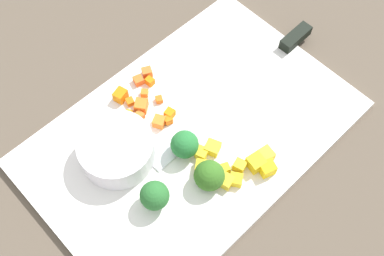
{
  "coord_description": "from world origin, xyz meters",
  "views": [
    {
      "loc": [
        0.22,
        0.24,
        0.62
      ],
      "look_at": [
        0.0,
        0.0,
        0.02
      ],
      "focal_mm": 42.86,
      "sensor_mm": 36.0,
      "label": 1
    }
  ],
  "objects": [
    {
      "name": "cutting_board",
      "position": [
        0.0,
        0.0,
        0.01
      ],
      "size": [
        0.48,
        0.32,
        0.01
      ],
      "primitive_type": "cube",
      "color": "white",
      "rests_on": "ground_plane"
    },
    {
      "name": "pepper_dice_8",
      "position": [
        -0.03,
        0.12,
        0.02
      ],
      "size": [
        0.03,
        0.02,
        0.02
      ],
      "primitive_type": "cube",
      "rotation": [
        0.0,
        0.0,
        1.24
      ],
      "color": "yellow",
      "rests_on": "cutting_board"
    },
    {
      "name": "carrot_dice_2",
      "position": [
        0.03,
        -0.08,
        0.02
      ],
      "size": [
        0.03,
        0.03,
        0.02
      ],
      "primitive_type": "cube",
      "rotation": [
        0.0,
        0.0,
        2.21
      ],
      "color": "orange",
      "rests_on": "cutting_board"
    },
    {
      "name": "pepper_dice_7",
      "position": [
        0.02,
        0.04,
        0.02
      ],
      "size": [
        0.02,
        0.02,
        0.01
      ],
      "primitive_type": "cube",
      "rotation": [
        0.0,
        0.0,
        0.36
      ],
      "color": "yellow",
      "rests_on": "cutting_board"
    },
    {
      "name": "carrot_dice_11",
      "position": [
        0.0,
        -0.12,
        0.02
      ],
      "size": [
        0.02,
        0.02,
        0.01
      ],
      "primitive_type": "cube",
      "rotation": [
        0.0,
        0.0,
        1.28
      ],
      "color": "orange",
      "rests_on": "cutting_board"
    },
    {
      "name": "pepper_dice_3",
      "position": [
        0.01,
        0.08,
        0.02
      ],
      "size": [
        0.02,
        0.02,
        0.01
      ],
      "primitive_type": "cube",
      "rotation": [
        0.0,
        0.0,
        1.14
      ],
      "color": "yellow",
      "rests_on": "cutting_board"
    },
    {
      "name": "carrot_dice_6",
      "position": [
        0.04,
        -0.07,
        0.02
      ],
      "size": [
        0.02,
        0.01,
        0.01
      ],
      "primitive_type": "cube",
      "rotation": [
        0.0,
        0.0,
        1.64
      ],
      "color": "orange",
      "rests_on": "cutting_board"
    },
    {
      "name": "broccoli_floret_1",
      "position": [
        0.11,
        0.05,
        0.04
      ],
      "size": [
        0.04,
        0.04,
        0.05
      ],
      "color": "#83C158",
      "rests_on": "cutting_board"
    },
    {
      "name": "carrot_dice_1",
      "position": [
        0.04,
        -0.1,
        0.02
      ],
      "size": [
        0.01,
        0.02,
        0.01
      ],
      "primitive_type": "cube",
      "rotation": [
        0.0,
        0.0,
        1.26
      ],
      "color": "orange",
      "rests_on": "cutting_board"
    },
    {
      "name": "carrot_dice_10",
      "position": [
        -0.02,
        -0.12,
        0.02
      ],
      "size": [
        0.02,
        0.02,
        0.01
      ],
      "primitive_type": "cube",
      "rotation": [
        0.0,
        0.0,
        2.68
      ],
      "color": "orange",
      "rests_on": "cutting_board"
    },
    {
      "name": "pepper_dice_6",
      "position": [
        -0.05,
        0.1,
        0.02
      ],
      "size": [
        0.02,
        0.02,
        0.02
      ],
      "primitive_type": "cube",
      "rotation": [
        0.0,
        0.0,
        1.4
      ],
      "color": "yellow",
      "rests_on": "cutting_board"
    },
    {
      "name": "ground_plane",
      "position": [
        0.0,
        0.0,
        0.0
      ],
      "size": [
        4.0,
        4.0,
        0.0
      ],
      "primitive_type": "plane",
      "color": "brown"
    },
    {
      "name": "carrot_dice_0",
      "position": [
        0.05,
        -0.08,
        0.02
      ],
      "size": [
        0.02,
        0.02,
        0.01
      ],
      "primitive_type": "cube",
      "rotation": [
        0.0,
        0.0,
        2.13
      ],
      "color": "orange",
      "rests_on": "cutting_board"
    },
    {
      "name": "pepper_dice_1",
      "position": [
        -0.0,
        0.04,
        0.02
      ],
      "size": [
        0.03,
        0.03,
        0.01
      ],
      "primitive_type": "cube",
      "rotation": [
        0.0,
        0.0,
        0.41
      ],
      "color": "yellow",
      "rests_on": "cutting_board"
    },
    {
      "name": "pepper_dice_0",
      "position": [
        0.01,
        0.1,
        0.02
      ],
      "size": [
        0.02,
        0.02,
        0.01
      ],
      "primitive_type": "cube",
      "rotation": [
        0.0,
        0.0,
        2.18
      ],
      "color": "yellow",
      "rests_on": "cutting_board"
    },
    {
      "name": "broccoli_floret_2",
      "position": [
        0.03,
        0.02,
        0.04
      ],
      "size": [
        0.04,
        0.04,
        0.04
      ],
      "color": "#86B265",
      "rests_on": "cutting_board"
    },
    {
      "name": "carrot_dice_3",
      "position": [
        0.01,
        -0.04,
        0.02
      ],
      "size": [
        0.02,
        0.02,
        0.01
      ],
      "primitive_type": "cube",
      "rotation": [
        0.0,
        0.0,
        1.81
      ],
      "color": "orange",
      "rests_on": "cutting_board"
    },
    {
      "name": "carrot_dice_12",
      "position": [
        0.01,
        -0.04,
        0.02
      ],
      "size": [
        0.01,
        0.01,
        0.01
      ],
      "primitive_type": "cube",
      "rotation": [
        0.0,
        0.0,
        2.81
      ],
      "color": "orange",
      "rests_on": "cutting_board"
    },
    {
      "name": "pepper_dice_4",
      "position": [
        0.02,
        0.09,
        0.02
      ],
      "size": [
        0.02,
        0.03,
        0.01
      ],
      "primitive_type": "cube",
      "rotation": [
        0.0,
        0.0,
        0.25
      ],
      "color": "yellow",
      "rests_on": "cutting_board"
    },
    {
      "name": "broccoli_floret_0",
      "position": [
        0.04,
        0.07,
        0.03
      ],
      "size": [
        0.04,
        0.04,
        0.04
      ],
      "color": "#95AB55",
      "rests_on": "cutting_board"
    },
    {
      "name": "carrot_dice_5",
      "position": [
        -0.0,
        -0.07,
        0.02
      ],
      "size": [
        0.01,
        0.01,
        0.01
      ],
      "primitive_type": "cube",
      "rotation": [
        0.0,
        0.0,
        2.64
      ],
      "color": "orange",
      "rests_on": "cutting_board"
    },
    {
      "name": "prep_bowl",
      "position": [
        0.11,
        -0.04,
        0.03
      ],
      "size": [
        0.11,
        0.11,
        0.04
      ],
      "primitive_type": "cylinder",
      "color": "white",
      "rests_on": "cutting_board"
    },
    {
      "name": "pepper_dice_5",
      "position": [
        -0.01,
        0.09,
        0.02
      ],
      "size": [
        0.02,
        0.02,
        0.02
      ],
      "primitive_type": "cube",
      "rotation": [
        0.0,
        0.0,
        0.3
      ],
      "color": "yellow",
      "rests_on": "cutting_board"
    },
    {
      "name": "pepper_dice_2",
      "position": [
        -0.03,
        0.1,
        0.02
      ],
      "size": [
        0.03,
        0.03,
        0.02
      ],
      "primitive_type": "cube",
      "rotation": [
        0.0,
        0.0,
        1.4
      ],
      "color": "yellow",
      "rests_on": "cutting_board"
    },
    {
      "name": "pepper_dice_9",
      "position": [
        0.03,
        0.05,
        0.02
      ],
      "size": [
        0.03,
        0.03,
        0.01
      ],
      "primitive_type": "cube",
      "rotation": [
        0.0,
        0.0,
        0.64
      ],
      "color": "yellow",
      "rests_on": "cutting_board"
    },
    {
      "name": "chef_knife",
      "position": [
        -0.15,
        -0.0,
        0.02
      ],
      "size": [
        0.36,
        0.03,
        0.02
      ],
      "rotation": [
        0.0,
        0.0,
        0.02
      ],
      "color": "silver",
      "rests_on": "cutting_board"
    },
    {
      "name": "carrot_dice_8",
      "position": [
        -0.01,
        -0.11,
        0.02
      ],
      "size": [
        0.01,
        0.01,
        0.01
      ],
      "primitive_type": "cube",
      "rotation": [
        0.0,
        0.0,
        1.68
      ],
      "color": "orange",
      "rests_on": "cutting_board"
    },
    {
      "name": "carrot_dice_4",
      "position": [
        0.03,
        -0.04,
        0.02
      ],
      "size": [
        0.02,
        0.02,
        0.01
      ],
      "primitive_type": "cube",
      "rotation": [
        0.0,
        0.0,
        0.5
      ],
      "color": "orange",
      "rests_on": "cutting_board"
    },
    {
      "name": "carrot_dice_7",
      "position": [
        0.01,
        -0.1,
        0.02
      ],
      "size": [
        0.02,
        0.02,
        0.01
      ],
      "primitive_type": "cube",
      "rotation": [
        0.0,
        0.0,
        2.31
      ],
      "color": "orange",
      "rests_on": "cutting_board"
    },
    {
      "name": "carrot_dice_9",
      "position": [
        0.04,
        -0.12,
        0.02
      ],
      "size": [
        0.02,
        0.02,
        0.02
      ],
      "primitive_type": "cube",
      "rotation": [
        0.0,
        0.0,
        0.27
      ],
      "color": "orange",
      "rests_on": "cutting_board"
    }
  ]
}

